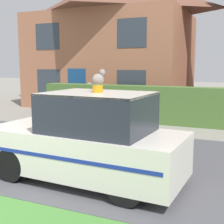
# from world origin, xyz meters

# --- Properties ---
(road_strip) EXTENTS (28.00, 5.69, 0.01)m
(road_strip) POSITION_xyz_m (0.00, 4.02, 0.01)
(road_strip) COLOR #4C4C51
(road_strip) RESTS_ON ground
(garden_hedge) EXTENTS (10.64, 0.66, 1.46)m
(garden_hedge) POSITION_xyz_m (1.20, 9.01, 0.73)
(garden_hedge) COLOR #4C7233
(garden_hedge) RESTS_ON ground
(police_car) EXTENTS (4.03, 1.82, 1.90)m
(police_car) POSITION_xyz_m (1.29, 2.44, 0.83)
(police_car) COLOR black
(police_car) RESTS_ON road_strip
(cat) EXTENTS (0.32, 0.29, 0.31)m
(cat) POSITION_xyz_m (1.43, 2.67, 2.04)
(cat) COLOR gray
(cat) RESTS_ON police_car
(house_left) EXTENTS (8.67, 6.32, 7.26)m
(house_left) POSITION_xyz_m (-3.10, 13.66, 3.71)
(house_left) COLOR #A86B4C
(house_left) RESTS_ON ground
(wheelie_bin) EXTENTS (0.84, 0.85, 1.08)m
(wheelie_bin) POSITION_xyz_m (-1.77, 7.69, 0.54)
(wheelie_bin) COLOR #474C8C
(wheelie_bin) RESTS_ON ground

